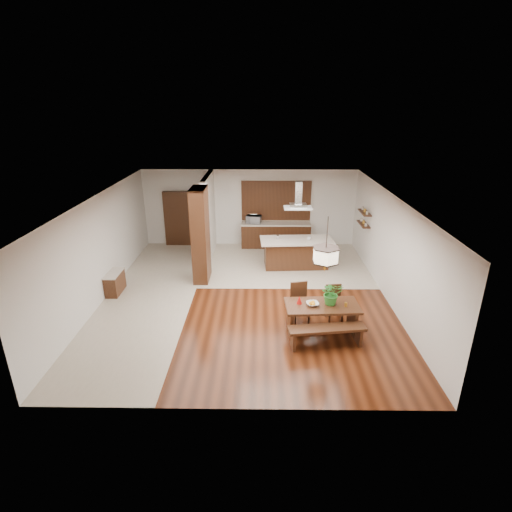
{
  "coord_description": "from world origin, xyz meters",
  "views": [
    {
      "loc": [
        0.43,
        -10.27,
        5.26
      ],
      "look_at": [
        0.3,
        0.0,
        1.25
      ],
      "focal_mm": 28.0,
      "sensor_mm": 36.0,
      "label": 1
    }
  ],
  "objects_px": {
    "fruit_bowl": "(312,304)",
    "dining_bench": "(326,337)",
    "dining_table": "(322,312)",
    "range_hood": "(298,195)",
    "dining_chair_right": "(335,304)",
    "pendant_lantern": "(326,245)",
    "island_cup": "(309,238)",
    "microwave": "(254,219)",
    "foliage_plant": "(332,293)",
    "dining_chair_left": "(300,303)",
    "kitchen_island": "(296,253)",
    "hallway_console": "(115,283)"
  },
  "relations": [
    {
      "from": "fruit_bowl",
      "to": "kitchen_island",
      "type": "bearing_deg",
      "value": 90.67
    },
    {
      "from": "dining_chair_left",
      "to": "fruit_bowl",
      "type": "bearing_deg",
      "value": -78.74
    },
    {
      "from": "foliage_plant",
      "to": "island_cup",
      "type": "height_order",
      "value": "foliage_plant"
    },
    {
      "from": "foliage_plant",
      "to": "dining_chair_right",
      "type": "bearing_deg",
      "value": 69.04
    },
    {
      "from": "kitchen_island",
      "to": "dining_chair_right",
      "type": "bearing_deg",
      "value": -82.14
    },
    {
      "from": "kitchen_island",
      "to": "island_cup",
      "type": "height_order",
      "value": "island_cup"
    },
    {
      "from": "island_cup",
      "to": "microwave",
      "type": "xyz_separation_m",
      "value": [
        -1.85,
        2.03,
        0.06
      ]
    },
    {
      "from": "dining_chair_right",
      "to": "island_cup",
      "type": "height_order",
      "value": "island_cup"
    },
    {
      "from": "dining_chair_right",
      "to": "microwave",
      "type": "height_order",
      "value": "microwave"
    },
    {
      "from": "dining_chair_left",
      "to": "microwave",
      "type": "bearing_deg",
      "value": 91.66
    },
    {
      "from": "dining_bench",
      "to": "dining_table",
      "type": "bearing_deg",
      "value": 92.86
    },
    {
      "from": "hallway_console",
      "to": "dining_chair_right",
      "type": "height_order",
      "value": "dining_chair_right"
    },
    {
      "from": "pendant_lantern",
      "to": "microwave",
      "type": "bearing_deg",
      "value": 106.12
    },
    {
      "from": "foliage_plant",
      "to": "fruit_bowl",
      "type": "relative_size",
      "value": 1.98
    },
    {
      "from": "dining_table",
      "to": "range_hood",
      "type": "bearing_deg",
      "value": 94.02
    },
    {
      "from": "dining_chair_right",
      "to": "pendant_lantern",
      "type": "distance_m",
      "value": 1.92
    },
    {
      "from": "island_cup",
      "to": "dining_chair_right",
      "type": "bearing_deg",
      "value": -85.08
    },
    {
      "from": "dining_bench",
      "to": "dining_chair_left",
      "type": "height_order",
      "value": "dining_chair_left"
    },
    {
      "from": "dining_table",
      "to": "dining_bench",
      "type": "relative_size",
      "value": 1.02
    },
    {
      "from": "pendant_lantern",
      "to": "range_hood",
      "type": "height_order",
      "value": "same"
    },
    {
      "from": "fruit_bowl",
      "to": "dining_bench",
      "type": "bearing_deg",
      "value": -65.91
    },
    {
      "from": "foliage_plant",
      "to": "island_cup",
      "type": "distance_m",
      "value": 3.95
    },
    {
      "from": "dining_chair_right",
      "to": "pendant_lantern",
      "type": "bearing_deg",
      "value": -133.79
    },
    {
      "from": "dining_bench",
      "to": "fruit_bowl",
      "type": "height_order",
      "value": "fruit_bowl"
    },
    {
      "from": "pendant_lantern",
      "to": "dining_table",
      "type": "bearing_deg",
      "value": 135.0
    },
    {
      "from": "dining_table",
      "to": "dining_chair_left",
      "type": "relative_size",
      "value": 1.79
    },
    {
      "from": "dining_table",
      "to": "foliage_plant",
      "type": "bearing_deg",
      "value": 11.37
    },
    {
      "from": "dining_chair_right",
      "to": "pendant_lantern",
      "type": "relative_size",
      "value": 0.7
    },
    {
      "from": "fruit_bowl",
      "to": "island_cup",
      "type": "bearing_deg",
      "value": 85.02
    },
    {
      "from": "fruit_bowl",
      "to": "island_cup",
      "type": "xyz_separation_m",
      "value": [
        0.35,
        4.02,
        0.28
      ]
    },
    {
      "from": "dining_chair_right",
      "to": "range_hood",
      "type": "xyz_separation_m",
      "value": [
        -0.69,
        3.5,
        2.01
      ]
    },
    {
      "from": "dining_bench",
      "to": "island_cup",
      "type": "height_order",
      "value": "island_cup"
    },
    {
      "from": "pendant_lantern",
      "to": "range_hood",
      "type": "xyz_separation_m",
      "value": [
        -0.29,
        4.06,
        0.22
      ]
    },
    {
      "from": "fruit_bowl",
      "to": "microwave",
      "type": "relative_size",
      "value": 0.54
    },
    {
      "from": "dining_chair_right",
      "to": "foliage_plant",
      "type": "xyz_separation_m",
      "value": [
        -0.2,
        -0.51,
        0.56
      ]
    },
    {
      "from": "range_hood",
      "to": "pendant_lantern",
      "type": "bearing_deg",
      "value": -85.98
    },
    {
      "from": "pendant_lantern",
      "to": "foliage_plant",
      "type": "xyz_separation_m",
      "value": [
        0.21,
        0.04,
        -1.23
      ]
    },
    {
      "from": "dining_chair_left",
      "to": "fruit_bowl",
      "type": "xyz_separation_m",
      "value": [
        0.22,
        -0.54,
        0.26
      ]
    },
    {
      "from": "dining_chair_left",
      "to": "island_cup",
      "type": "xyz_separation_m",
      "value": [
        0.57,
        3.48,
        0.54
      ]
    },
    {
      "from": "microwave",
      "to": "dining_table",
      "type": "bearing_deg",
      "value": -62.7
    },
    {
      "from": "dining_bench",
      "to": "island_cup",
      "type": "xyz_separation_m",
      "value": [
        0.08,
        4.62,
        0.79
      ]
    },
    {
      "from": "microwave",
      "to": "kitchen_island",
      "type": "bearing_deg",
      "value": -42.34
    },
    {
      "from": "dining_table",
      "to": "microwave",
      "type": "height_order",
      "value": "microwave"
    },
    {
      "from": "dining_chair_left",
      "to": "kitchen_island",
      "type": "distance_m",
      "value": 3.55
    },
    {
      "from": "hallway_console",
      "to": "dining_table",
      "type": "xyz_separation_m",
      "value": [
        5.71,
        -2.03,
        0.22
      ]
    },
    {
      "from": "foliage_plant",
      "to": "island_cup",
      "type": "relative_size",
      "value": 4.44
    },
    {
      "from": "dining_table",
      "to": "range_hood",
      "type": "height_order",
      "value": "range_hood"
    },
    {
      "from": "dining_table",
      "to": "island_cup",
      "type": "height_order",
      "value": "island_cup"
    },
    {
      "from": "hallway_console",
      "to": "kitchen_island",
      "type": "distance_m",
      "value": 5.79
    },
    {
      "from": "dining_table",
      "to": "pendant_lantern",
      "type": "distance_m",
      "value": 1.71
    }
  ]
}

